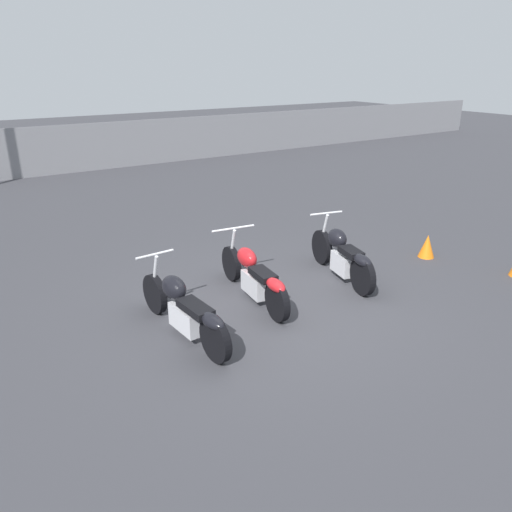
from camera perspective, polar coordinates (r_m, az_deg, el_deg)
The scene contains 6 objects.
ground_plane at distance 7.41m, azimuth 2.31°, elevation -5.98°, with size 60.00×60.00×0.00m, color #38383D.
fence_back at distance 17.50m, azimuth -20.40°, elevation 11.39°, with size 40.00×0.04×1.54m.
motorcycle_slot_0 at distance 6.58m, azimuth -8.21°, elevation -6.00°, with size 0.56×2.17×0.95m.
motorcycle_slot_1 at distance 7.50m, azimuth -0.21°, elevation -2.32°, with size 0.73×2.14×0.94m.
motorcycle_slot_2 at distance 8.35m, azimuth 9.85°, elevation 0.08°, with size 0.72×1.96×0.98m.
traffic_cone_near at distance 9.75m, azimuth 18.97°, elevation 1.08°, with size 0.30×0.30×0.43m.
Camera 1 is at (-3.83, -5.35, 3.39)m, focal length 35.00 mm.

